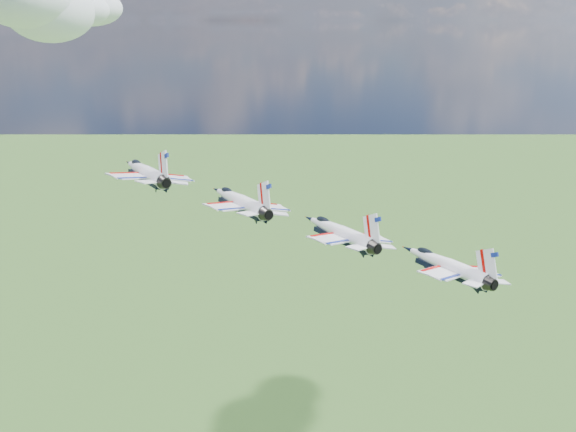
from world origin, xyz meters
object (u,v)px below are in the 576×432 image
jet_0 (145,172)px  jet_3 (445,265)px  jet_2 (339,232)px  jet_1 (239,201)px

jet_0 → jet_3: bearing=-47.7°
jet_0 → jet_2: size_ratio=1.00×
jet_2 → jet_3: bearing=-47.7°
jet_2 → jet_3: (9.07, -9.60, -3.03)m
jet_0 → jet_2: (18.14, -19.19, -6.06)m
jet_2 → jet_3: jet_2 is taller
jet_2 → jet_0: bearing=132.3°
jet_3 → jet_0: bearing=132.3°
jet_2 → jet_1: bearing=132.3°
jet_2 → jet_3: 13.55m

